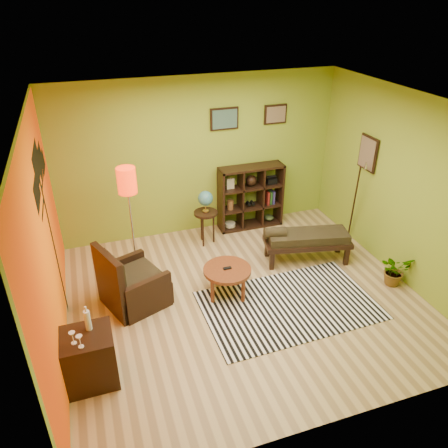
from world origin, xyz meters
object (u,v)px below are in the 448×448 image
object	(u,v)px
floor_lamp	(128,191)
globe_table	(206,204)
coffee_table	(227,272)
potted_plant	(394,273)
bench	(305,239)
side_cabinet	(90,358)
armchair	(131,286)
cube_shelf	(251,197)

from	to	relation	value
floor_lamp	globe_table	xyz separation A→B (m)	(1.33, 0.70, -0.74)
floor_lamp	coffee_table	bearing A→B (deg)	-33.27
globe_table	potted_plant	size ratio (longest dim) A/B	2.04
potted_plant	floor_lamp	bearing A→B (deg)	159.45
globe_table	bench	xyz separation A→B (m)	(1.37, -1.06, -0.34)
side_cabinet	potted_plant	size ratio (longest dim) A/B	2.01
armchair	side_cabinet	xyz separation A→B (m)	(-0.64, -1.26, 0.05)
coffee_table	cube_shelf	distance (m)	2.15
armchair	potted_plant	size ratio (longest dim) A/B	2.08
coffee_table	bench	bearing A→B (deg)	15.93
side_cabinet	bench	bearing A→B (deg)	22.89
coffee_table	potted_plant	size ratio (longest dim) A/B	1.43
coffee_table	floor_lamp	bearing A→B (deg)	146.73
bench	potted_plant	world-z (taller)	bench
potted_plant	cube_shelf	bearing A→B (deg)	119.71
bench	side_cabinet	bearing A→B (deg)	-157.11
coffee_table	side_cabinet	distance (m)	2.27
potted_plant	globe_table	bearing A→B (deg)	138.70
coffee_table	side_cabinet	world-z (taller)	side_cabinet
floor_lamp	potted_plant	distance (m)	4.16
floor_lamp	cube_shelf	xyz separation A→B (m)	(2.31, 1.04, -0.90)
coffee_table	bench	distance (m)	1.55
side_cabinet	coffee_table	bearing A→B (deg)	27.64
side_cabinet	potted_plant	distance (m)	4.53
globe_table	cube_shelf	world-z (taller)	cube_shelf
cube_shelf	side_cabinet	bearing A→B (deg)	-137.16
armchair	globe_table	distance (m)	2.02
floor_lamp	globe_table	distance (m)	1.67
coffee_table	bench	xyz separation A→B (m)	(1.49, 0.43, 0.04)
armchair	side_cabinet	size ratio (longest dim) A/B	1.03
floor_lamp	globe_table	size ratio (longest dim) A/B	1.85
globe_table	bench	world-z (taller)	globe_table
bench	potted_plant	size ratio (longest dim) A/B	3.01
side_cabinet	floor_lamp	size ratio (longest dim) A/B	0.53
side_cabinet	cube_shelf	world-z (taller)	cube_shelf
cube_shelf	potted_plant	xyz separation A→B (m)	(1.39, -2.43, -0.41)
bench	cube_shelf	bearing A→B (deg)	105.37
coffee_table	cube_shelf	world-z (taller)	cube_shelf
armchair	floor_lamp	distance (m)	1.35
armchair	bench	distance (m)	2.87
side_cabinet	floor_lamp	bearing A→B (deg)	66.58
floor_lamp	potted_plant	world-z (taller)	floor_lamp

